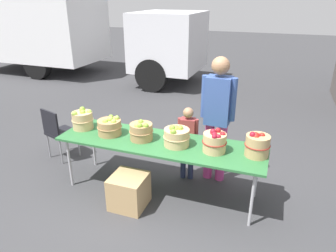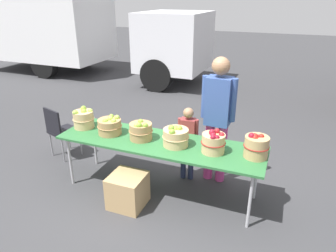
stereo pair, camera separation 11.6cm
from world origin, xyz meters
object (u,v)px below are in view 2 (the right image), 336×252
Objects in this scene: apple_basket_green_1 at (110,126)px; apple_basket_red_1 at (256,146)px; market_table at (159,144)px; apple_basket_red_0 at (213,142)px; apple_basket_green_0 at (84,118)px; vendor_adult at (218,112)px; apple_basket_green_3 at (176,137)px; child_customer at (188,138)px; folding_chair at (60,129)px; produce_crate at (128,190)px; apple_basket_green_2 at (141,131)px; box_truck at (72,28)px.

apple_basket_red_1 is at bearing 1.76° from apple_basket_green_1.
apple_basket_red_0 is (0.71, -0.02, 0.17)m from market_table.
apple_basket_red_1 is (2.38, 0.01, 0.01)m from apple_basket_green_0.
vendor_adult reaches higher than apple_basket_green_0.
market_table is at bearing 174.97° from apple_basket_green_3.
apple_basket_green_1 is at bearing 25.57° from vendor_adult.
child_customer is (0.97, 0.46, -0.22)m from apple_basket_green_1.
child_customer is at bearing -158.45° from folding_chair.
apple_basket_green_0 is at bearing 152.92° from produce_crate.
apple_basket_green_1 reaches higher than market_table.
vendor_adult reaches higher than apple_basket_red_1.
apple_basket_green_2 is 1.69m from folding_chair.
apple_basket_green_3 is at bearing 40.65° from produce_crate.
apple_basket_green_2 is 0.71m from child_customer.
apple_basket_green_1 is (-0.72, -0.02, 0.15)m from market_table.
apple_basket_green_1 reaches higher than produce_crate.
folding_chair is (-0.69, 0.26, -0.38)m from apple_basket_green_0.
box_truck reaches higher than folding_chair.
box_truck reaches higher than apple_basket_red_0.
vendor_adult reaches higher than child_customer.
apple_basket_red_1 is at bearing 2.06° from market_table.
apple_basket_red_1 reaches higher than market_table.
vendor_adult is at bearing -37.97° from box_truck.
vendor_adult is at bearing 16.47° from apple_basket_green_0.
box_truck reaches higher than apple_basket_green_3.
box_truck is (-5.61, 5.36, 0.62)m from apple_basket_green_3.
market_table is 3.14× the size of folding_chair.
market_table is 0.51m from child_customer.
folding_chair is (-2.49, -0.27, -0.54)m from vendor_adult.
apple_basket_green_0 is (-1.18, 0.04, 0.17)m from market_table.
folding_chair is (3.51, -5.04, -0.98)m from box_truck.
apple_basket_red_1 is 1.06m from child_customer.
apple_basket_red_1 reaches higher than apple_basket_green_0.
apple_basket_red_1 reaches higher than apple_basket_red_0.
apple_basket_green_2 is at bearing 36.04° from vendor_adult.
apple_basket_red_0 is 0.98× the size of apple_basket_red_1.
apple_basket_red_0 is 1.25m from produce_crate.
apple_basket_red_1 is 0.35× the size of folding_chair.
apple_basket_green_1 is 1.47m from vendor_adult.
apple_basket_green_3 is at bearing -0.07° from apple_basket_green_2.
vendor_adult reaches higher than apple_basket_green_1.
apple_basket_green_0 is 1.89m from apple_basket_red_0.
folding_chair is at bearing -2.87° from child_customer.
apple_basket_green_1 is 1.43m from apple_basket_red_0.
apple_basket_green_3 is 0.39× the size of folding_chair.
box_truck is (-4.20, 5.31, 0.60)m from apple_basket_green_0.
apple_basket_red_1 is (1.20, 0.04, 0.18)m from market_table.
apple_basket_red_0 reaches higher than produce_crate.
apple_basket_green_3 is 0.73m from vendor_adult.
child_customer is at bearing 88.44° from apple_basket_green_3.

